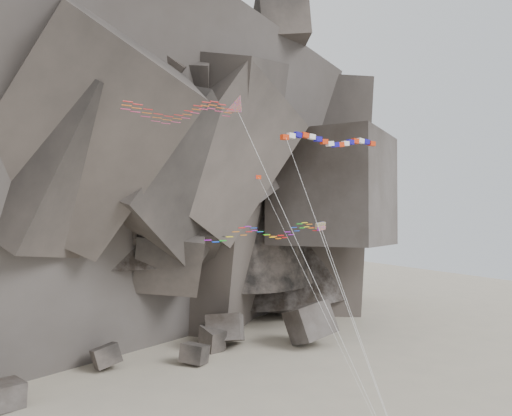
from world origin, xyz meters
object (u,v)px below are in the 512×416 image
parafoil_kite (263,232)px  banner_kite (331,142)px  delta_kite (178,110)px  pennant_kite (290,244)px

parafoil_kite → banner_kite: bearing=-1.1°
delta_kite → banner_kite: 17.84m
delta_kite → pennant_kite: (10.66, 0.03, -10.83)m
banner_kite → parafoil_kite: bearing=-167.9°
delta_kite → parafoil_kite: delta_kite is taller
banner_kite → parafoil_kite: size_ratio=1.42×
delta_kite → banner_kite: (17.60, 2.73, -0.98)m
parafoil_kite → pennant_kite: pennant_kite is taller
delta_kite → parafoil_kite: size_ratio=1.53×
parafoil_kite → pennant_kite: size_ratio=0.82×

